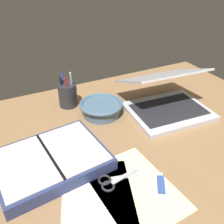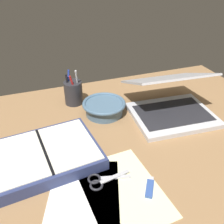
% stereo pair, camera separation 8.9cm
% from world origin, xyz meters
% --- Properties ---
extents(desk_top, '(1.40, 1.00, 0.02)m').
position_xyz_m(desk_top, '(0.00, 0.00, 0.01)').
color(desk_top, '#936D47').
rests_on(desk_top, ground).
extents(laptop, '(0.33, 0.34, 0.18)m').
position_xyz_m(laptop, '(0.25, 0.11, 0.07)').
color(laptop, silver).
rests_on(laptop, desk_top).
extents(bowl, '(0.17, 0.17, 0.05)m').
position_xyz_m(bowl, '(0.01, 0.20, 0.05)').
color(bowl, slate).
rests_on(bowl, desk_top).
extents(pen_cup, '(0.08, 0.08, 0.16)m').
position_xyz_m(pen_cup, '(-0.09, 0.33, 0.07)').
color(pen_cup, '#28282D').
rests_on(pen_cup, desk_top).
extents(planner, '(0.35, 0.28, 0.04)m').
position_xyz_m(planner, '(-0.25, 0.01, 0.04)').
color(planner, navy).
rests_on(planner, desk_top).
extents(scissors, '(0.12, 0.06, 0.01)m').
position_xyz_m(scissors, '(-0.12, -0.13, 0.02)').
color(scissors, '#B7B7BC').
rests_on(scissors, desk_top).
extents(paper_sheet_front, '(0.22, 0.29, 0.00)m').
position_xyz_m(paper_sheet_front, '(-0.07, -0.18, 0.02)').
color(paper_sheet_front, '#F4EFB2').
rests_on(paper_sheet_front, desk_top).
extents(paper_sheet_beside_planner, '(0.26, 0.31, 0.00)m').
position_xyz_m(paper_sheet_beside_planner, '(-0.18, -0.17, 0.02)').
color(paper_sheet_beside_planner, white).
rests_on(paper_sheet_beside_planner, desk_top).
extents(usb_drive, '(0.05, 0.07, 0.01)m').
position_xyz_m(usb_drive, '(0.00, -0.21, 0.02)').
color(usb_drive, '#33519E').
rests_on(usb_drive, desk_top).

